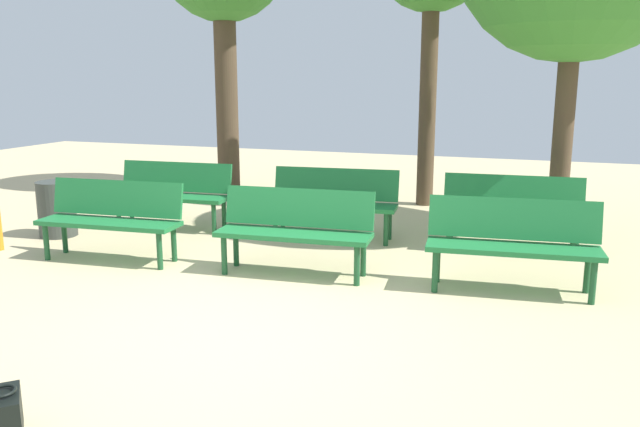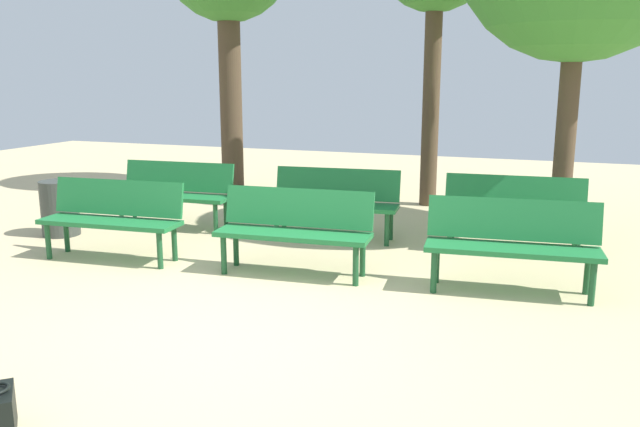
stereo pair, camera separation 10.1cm
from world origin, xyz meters
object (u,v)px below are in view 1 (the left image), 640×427
at_px(bench_r0_c2, 513,239).
at_px(bench_r1_c1, 334,199).
at_px(bench_r1_c2, 512,208).
at_px(bench_r0_c0, 112,215).
at_px(bench_r1_c0, 173,191).
at_px(bench_r0_c1, 295,226).
at_px(trash_bin, 57,209).
at_px(handbag, 4,415).

xyz_separation_m(bench_r0_c2, bench_r1_c1, (-2.23, 1.37, 0.00)).
bearing_deg(bench_r1_c2, bench_r0_c0, -159.89).
xyz_separation_m(bench_r1_c0, bench_r1_c2, (4.39, 0.29, 0.00)).
bearing_deg(bench_r1_c2, bench_r1_c1, 179.72).
bearing_deg(bench_r1_c2, bench_r0_c1, -144.66).
height_order(bench_r0_c0, bench_r1_c0, same).
bearing_deg(bench_r0_c1, bench_r1_c1, 89.00).
height_order(bench_r0_c1, trash_bin, bench_r0_c1).
bearing_deg(trash_bin, handbag, -52.24).
height_order(bench_r1_c2, handbag, bench_r1_c2).
height_order(handbag, trash_bin, trash_bin).
bearing_deg(bench_r0_c2, handbag, -131.08).
bearing_deg(handbag, bench_r0_c1, 82.85).
distance_m(bench_r0_c0, bench_r0_c2, 4.28).
xyz_separation_m(bench_r0_c0, trash_bin, (-1.35, 0.66, -0.15)).
height_order(bench_r0_c0, handbag, bench_r0_c0).
distance_m(bench_r0_c2, bench_r1_c0, 4.63).
height_order(bench_r0_c1, bench_r1_c1, same).
relative_size(bench_r1_c0, trash_bin, 2.31).
height_order(bench_r0_c2, bench_r1_c2, same).
relative_size(bench_r0_c0, trash_bin, 2.31).
distance_m(bench_r0_c2, bench_r1_c2, 1.51).
height_order(bench_r1_c1, handbag, bench_r1_c1).
distance_m(bench_r0_c0, bench_r1_c0, 1.58).
distance_m(bench_r1_c2, trash_bin, 5.67).
xyz_separation_m(bench_r1_c0, bench_r1_c1, (2.23, 0.16, 0.00)).
bearing_deg(handbag, bench_r1_c0, 111.36).
xyz_separation_m(bench_r0_c2, bench_r1_c0, (-4.47, 1.22, 0.00)).
relative_size(bench_r0_c0, handbag, 4.59).
height_order(bench_r0_c1, bench_r1_c2, same).
height_order(bench_r0_c1, bench_r1_c0, same).
bearing_deg(bench_r0_c0, bench_r0_c1, 0.47).
bearing_deg(bench_r1_c0, bench_r0_c0, -86.61).
height_order(bench_r0_c0, bench_r0_c2, same).
distance_m(bench_r0_c2, bench_r1_c1, 2.62).
bearing_deg(bench_r0_c2, bench_r0_c0, 179.11).
relative_size(bench_r0_c0, bench_r1_c2, 1.00).
height_order(bench_r1_c0, bench_r1_c1, same).
bearing_deg(bench_r0_c1, handbag, -101.45).
distance_m(bench_r1_c0, trash_bin, 1.47).
xyz_separation_m(bench_r0_c0, bench_r1_c2, (4.19, 1.86, 0.00)).
xyz_separation_m(bench_r0_c0, handbag, (1.69, -3.27, -0.37)).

